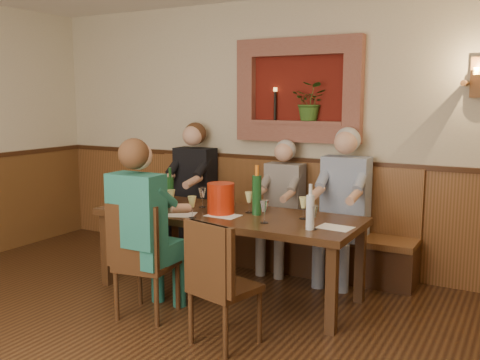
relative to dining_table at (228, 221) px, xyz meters
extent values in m
cube|color=#C2B492|center=(0.00, 1.15, 0.72)|extent=(6.00, 0.04, 2.80)
cube|color=brown|center=(0.00, 1.13, -0.13)|extent=(6.00, 0.04, 1.10)
cube|color=#381E0F|center=(0.00, 1.13, 0.45)|extent=(6.02, 0.06, 0.05)
cube|color=#5B140D|center=(0.20, 1.13, 1.17)|extent=(1.00, 0.02, 0.70)
cube|color=brown|center=(0.20, 1.09, 1.61)|extent=(1.36, 0.12, 0.18)
cube|color=brown|center=(0.20, 1.09, 0.73)|extent=(1.36, 0.12, 0.18)
cube|color=brown|center=(-0.39, 1.09, 1.17)|extent=(0.18, 0.12, 0.70)
cube|color=brown|center=(0.79, 1.09, 1.17)|extent=(0.18, 0.12, 0.70)
cube|color=brown|center=(0.20, 1.09, 0.84)|extent=(1.00, 0.14, 0.04)
imported|color=#32581E|center=(0.35, 1.09, 1.06)|extent=(0.35, 0.30, 0.39)
cylinder|color=black|center=(-0.05, 1.09, 1.01)|extent=(0.03, 0.03, 0.30)
cylinder|color=#FFBF59|center=(-0.05, 1.09, 1.18)|extent=(0.04, 0.04, 0.04)
cube|color=brown|center=(1.90, 1.10, 1.27)|extent=(0.12, 0.08, 0.35)
cylinder|color=brown|center=(1.80, 1.03, 1.22)|extent=(0.05, 0.18, 0.05)
cylinder|color=#FFBF59|center=(1.90, 0.97, 1.32)|extent=(0.06, 0.06, 0.06)
cube|color=#361D10|center=(0.00, 0.00, 0.04)|extent=(2.40, 0.90, 0.06)
cube|color=#361D10|center=(-1.12, -0.37, -0.33)|extent=(0.08, 0.08, 0.69)
cube|color=#361D10|center=(1.12, -0.37, -0.33)|extent=(0.08, 0.08, 0.69)
cube|color=#361D10|center=(-1.12, 0.37, -0.33)|extent=(0.08, 0.08, 0.69)
cube|color=#361D10|center=(1.12, 0.37, -0.33)|extent=(0.08, 0.08, 0.69)
cube|color=#381E0F|center=(0.00, 0.91, -0.48)|extent=(3.00, 0.40, 0.40)
cube|color=brown|center=(0.00, 0.91, -0.26)|extent=(3.00, 0.45, 0.06)
cube|color=brown|center=(0.00, 1.10, 0.10)|extent=(3.00, 0.06, 0.66)
cube|color=#361D10|center=(-0.32, -0.76, -0.47)|extent=(0.46, 0.46, 0.40)
cube|color=#361D10|center=(-0.32, -0.76, -0.25)|extent=(0.48, 0.48, 0.05)
cube|color=#361D10|center=(-0.29, -0.95, 0.03)|extent=(0.43, 0.10, 0.51)
cube|color=#361D10|center=(0.50, -0.89, -0.48)|extent=(0.48, 0.48, 0.39)
cube|color=#361D10|center=(0.50, -0.89, -0.26)|extent=(0.50, 0.50, 0.05)
cube|color=#361D10|center=(0.45, -1.07, 0.01)|extent=(0.41, 0.14, 0.49)
cube|color=black|center=(-0.97, 0.75, -0.45)|extent=(0.45, 0.47, 0.45)
cube|color=black|center=(-0.97, 0.93, 0.24)|extent=(0.45, 0.24, 0.59)
sphere|color=#D8A384|center=(-0.97, 0.89, 0.68)|extent=(0.23, 0.23, 0.23)
sphere|color=#4C2D19|center=(-0.97, 0.94, 0.70)|extent=(0.25, 0.25, 0.25)
cube|color=#5E5756|center=(0.15, 0.77, -0.45)|extent=(0.39, 0.41, 0.45)
cube|color=#5E5756|center=(0.15, 0.93, 0.18)|extent=(0.39, 0.20, 0.51)
sphere|color=#D8A384|center=(0.15, 0.89, 0.55)|extent=(0.19, 0.19, 0.19)
sphere|color=#B2B2B2|center=(0.15, 0.94, 0.57)|extent=(0.21, 0.21, 0.21)
cube|color=navy|center=(0.80, 0.75, -0.45)|extent=(0.45, 0.47, 0.45)
cube|color=navy|center=(0.80, 0.93, 0.24)|extent=(0.45, 0.24, 0.59)
sphere|color=#D8A384|center=(0.80, 0.89, 0.68)|extent=(0.23, 0.23, 0.23)
sphere|color=#B2B2B2|center=(0.80, 0.94, 0.70)|extent=(0.25, 0.25, 0.25)
cube|color=#174951|center=(-0.32, -0.69, -0.45)|extent=(0.44, 0.46, 0.45)
cube|color=#174951|center=(-0.32, -0.87, 0.23)|extent=(0.44, 0.23, 0.58)
sphere|color=#D8A384|center=(-0.32, -0.83, 0.65)|extent=(0.22, 0.22, 0.22)
sphere|color=#4C2D19|center=(-0.32, -0.88, 0.67)|extent=(0.24, 0.24, 0.24)
cylinder|color=#B8240B|center=(-0.04, -0.05, 0.21)|extent=(0.29, 0.29, 0.28)
cylinder|color=#19471E|center=(0.26, 0.06, 0.25)|extent=(0.08, 0.08, 0.35)
cylinder|color=orange|center=(0.26, 0.06, 0.47)|extent=(0.03, 0.03, 0.09)
cylinder|color=#19471E|center=(-0.64, 0.01, 0.21)|extent=(0.09, 0.09, 0.28)
cylinder|color=#19471E|center=(-0.64, 0.01, 0.40)|extent=(0.04, 0.04, 0.09)
cylinder|color=silver|center=(0.87, -0.21, 0.21)|extent=(0.08, 0.08, 0.27)
cylinder|color=silver|center=(0.87, -0.21, 0.39)|extent=(0.03, 0.03, 0.09)
cube|color=white|center=(-0.83, -0.08, 0.08)|extent=(0.37, 0.32, 0.00)
cube|color=white|center=(0.02, -0.12, 0.08)|extent=(0.29, 0.21, 0.00)
cube|color=white|center=(1.03, -0.06, 0.08)|extent=(0.29, 0.22, 0.00)
cube|color=white|center=(-0.35, -0.28, 0.08)|extent=(0.37, 0.32, 0.00)
camera|label=1|loc=(2.37, -4.07, 1.10)|focal=40.00mm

